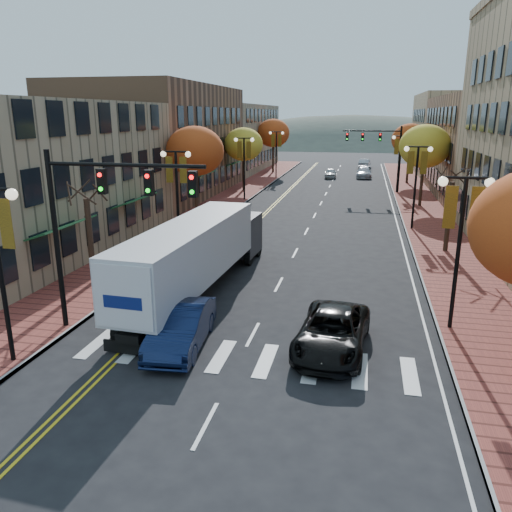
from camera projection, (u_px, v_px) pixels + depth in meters
The scene contains 28 objects.
ground at pixel (225, 388), 15.55m from camera, with size 200.00×200.00×0.00m, color black.
sidewalk_left at pixel (226, 202), 47.90m from camera, with size 4.00×85.00×0.15m, color brown.
sidewalk_right at pixel (421, 209), 44.26m from camera, with size 4.00×85.00×0.15m, color brown.
building_left_near at pixel (9, 178), 29.98m from camera, with size 12.00×22.00×9.00m, color #9E8966.
building_left_mid at pixel (159, 141), 51.32m from camera, with size 12.00×24.00×11.00m, color brown.
building_left_far at pixel (225, 138), 75.03m from camera, with size 12.00×26.00×9.50m, color #9E8966.
building_right_far at pixel (472, 134), 70.46m from camera, with size 15.00×20.00×11.00m, color #9E8966.
tree_left_a at pixel (90, 241), 24.27m from camera, with size 0.28×0.28×4.20m.
tree_left_b at pixel (195, 151), 38.44m from camera, with size 4.48×4.48×7.21m.
tree_left_c at pixel (244, 144), 53.58m from camera, with size 4.16×4.16×6.69m.
tree_left_d at pixel (273, 133), 70.35m from camera, with size 4.61×4.61×7.42m.
tree_right_b at pixel (449, 217), 30.03m from camera, with size 0.28×0.28×4.20m.
tree_right_c at pixel (425, 146), 44.19m from camera, with size 4.48×4.48×7.21m.
tree_right_d at pixel (410, 139), 59.28m from camera, with size 4.35×4.35×7.00m.
lamp_left_b at pixel (177, 180), 30.93m from camera, with size 1.96×0.36×6.05m.
lamp_left_c at pixel (244, 156), 47.85m from camera, with size 1.96×0.36×6.05m.
lamp_left_d at pixel (276, 145), 64.77m from camera, with size 1.96×0.36×6.05m.
lamp_right_a at pixel (461, 224), 18.50m from camera, with size 1.96×0.36×6.05m.
lamp_right_b at pixel (417, 171), 35.41m from camera, with size 1.96×0.36×6.05m.
lamp_right_c at pixel (401, 153), 52.33m from camera, with size 1.96×0.36×6.05m.
traffic_mast_near at pixel (100, 208), 18.13m from camera, with size 6.10×0.35×7.00m.
traffic_mast_far at pixel (381, 146), 52.57m from camera, with size 6.10×0.34×7.00m.
semi_truck at pixel (200, 251), 23.21m from camera, with size 3.02×14.46×3.59m.
navy_sedan at pixel (181, 327), 18.11m from camera, with size 1.65×4.72×1.55m, color #0D1635.
black_suv at pixel (332, 332), 17.83m from camera, with size 2.37×5.14×1.43m, color black.
car_far_white at pixel (330, 173), 66.26m from camera, with size 1.50×3.73×1.27m, color silver.
car_far_silver at pixel (364, 172), 66.56m from camera, with size 1.96×4.82×1.40m, color #B2B2BA.
car_far_oncoming at pixel (365, 164), 77.97m from camera, with size 1.54×4.41×1.45m, color #B4B4BC.
Camera 1 is at (3.85, -13.31, 8.23)m, focal length 35.00 mm.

